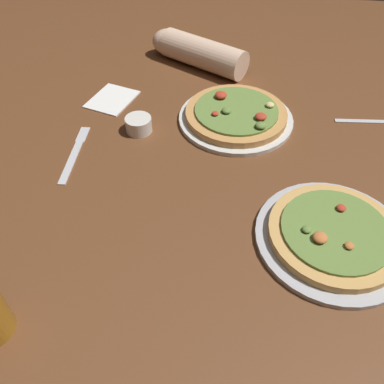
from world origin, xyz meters
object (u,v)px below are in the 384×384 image
at_px(pizza_plate_far, 236,116).
at_px(diner_arm, 195,51).
at_px(napkin_folded, 112,99).
at_px(fork_left, 376,121).
at_px(pizza_plate_near, 334,235).
at_px(ramekin_sauce, 139,125).
at_px(knife_right, 75,153).

height_order(pizza_plate_far, diner_arm, diner_arm).
distance_m(napkin_folded, fork_left, 0.72).
xyz_separation_m(pizza_plate_near, ramekin_sauce, (-0.45, 0.30, 0.00)).
bearing_deg(ramekin_sauce, pizza_plate_far, 17.14).
bearing_deg(ramekin_sauce, diner_arm, 74.56).
bearing_deg(pizza_plate_far, pizza_plate_near, -60.80).
relative_size(napkin_folded, knife_right, 0.63).
xyz_separation_m(pizza_plate_far, knife_right, (-0.38, -0.19, -0.01)).
relative_size(pizza_plate_far, fork_left, 1.48).
relative_size(pizza_plate_near, pizza_plate_far, 1.01).
relative_size(pizza_plate_near, knife_right, 1.42).
xyz_separation_m(pizza_plate_near, fork_left, (0.16, 0.42, -0.01)).
relative_size(pizza_plate_far, knife_right, 1.41).
distance_m(pizza_plate_near, knife_right, 0.62).
xyz_separation_m(napkin_folded, diner_arm, (0.21, 0.23, 0.04)).
bearing_deg(knife_right, napkin_folded, 83.34).
bearing_deg(pizza_plate_near, ramekin_sauce, 146.58).
bearing_deg(pizza_plate_near, fork_left, 69.11).
bearing_deg(fork_left, ramekin_sauce, -169.24).
bearing_deg(pizza_plate_near, napkin_folded, 142.55).
height_order(pizza_plate_far, napkin_folded, pizza_plate_far).
bearing_deg(fork_left, napkin_folded, 178.91).
xyz_separation_m(napkin_folded, knife_right, (-0.03, -0.24, -0.00)).
xyz_separation_m(ramekin_sauce, diner_arm, (0.10, 0.36, 0.03)).
bearing_deg(pizza_plate_far, napkin_folded, 171.14).
height_order(ramekin_sauce, diner_arm, diner_arm).
relative_size(fork_left, diner_arm, 0.65).
relative_size(pizza_plate_near, napkin_folded, 2.26).
bearing_deg(diner_arm, knife_right, -116.44).
relative_size(pizza_plate_far, ramekin_sauce, 4.48).
distance_m(fork_left, diner_arm, 0.57).
xyz_separation_m(pizza_plate_near, pizza_plate_far, (-0.21, 0.38, 0.00)).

